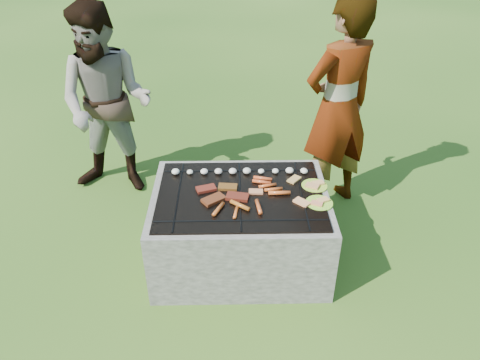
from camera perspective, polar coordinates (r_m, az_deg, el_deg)
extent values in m
plane|color=#1F4611|center=(3.80, 0.01, -9.33)|extent=(60.00, 60.00, 0.00)
cube|color=#AAA297|center=(3.93, -0.10, -2.06)|extent=(1.30, 0.18, 0.60)
cube|color=#9E978C|center=(3.29, 0.15, -10.25)|extent=(1.30, 0.18, 0.60)
cube|color=gray|center=(3.64, -8.89, -5.82)|extent=(0.18, 0.64, 0.60)
cube|color=#A7A094|center=(3.65, 8.87, -5.62)|extent=(0.18, 0.64, 0.60)
cube|color=black|center=(3.64, 0.01, -6.53)|extent=(0.94, 0.64, 0.48)
sphere|color=#FF5914|center=(3.50, 0.02, -3.74)|extent=(0.10, 0.10, 0.10)
cube|color=black|center=(3.42, 0.02, -1.78)|extent=(1.20, 0.90, 0.01)
cylinder|color=black|center=(3.44, -7.51, -1.76)|extent=(0.01, 0.88, 0.01)
cylinder|color=black|center=(3.42, 0.02, -1.70)|extent=(0.01, 0.88, 0.01)
cylinder|color=black|center=(3.45, 7.51, -1.60)|extent=(0.01, 0.88, 0.01)
cylinder|color=black|center=(3.16, 0.13, -4.99)|extent=(1.18, 0.01, 0.01)
cylinder|color=black|center=(3.68, -0.08, 1.13)|extent=(1.18, 0.01, 0.01)
ellipsoid|color=#F2EECD|center=(3.67, -7.85, 1.03)|extent=(0.06, 0.06, 0.04)
ellipsoid|color=white|center=(3.66, -6.12, 0.99)|extent=(0.05, 0.05, 0.03)
ellipsoid|color=white|center=(3.65, -4.38, 1.05)|extent=(0.06, 0.06, 0.04)
ellipsoid|color=beige|center=(3.64, -2.64, 1.08)|extent=(0.06, 0.06, 0.04)
ellipsoid|color=white|center=(3.64, -0.89, 1.10)|extent=(0.06, 0.06, 0.04)
ellipsoid|color=beige|center=(3.64, 0.86, 1.13)|extent=(0.06, 0.06, 0.04)
ellipsoid|color=white|center=(3.65, 2.60, 1.08)|extent=(0.05, 0.05, 0.03)
ellipsoid|color=white|center=(3.66, 4.34, 1.10)|extent=(0.05, 0.05, 0.04)
ellipsoid|color=beige|center=(3.67, 6.07, 1.17)|extent=(0.06, 0.06, 0.04)
ellipsoid|color=beige|center=(3.68, 7.78, 1.15)|extent=(0.05, 0.05, 0.04)
ellipsoid|color=beige|center=(3.68, 7.84, 1.08)|extent=(0.05, 0.05, 0.04)
cube|color=#9E2C1C|center=(3.46, -4.15, -1.06)|extent=(0.16, 0.12, 0.02)
cube|color=#9D571C|center=(3.47, -1.50, -0.86)|extent=(0.15, 0.09, 0.02)
cube|color=brown|center=(3.34, -3.23, -2.37)|extent=(0.19, 0.17, 0.02)
cube|color=maroon|center=(3.36, -0.32, -2.05)|extent=(0.18, 0.12, 0.02)
cylinder|color=orange|center=(3.53, 2.67, -0.23)|extent=(0.14, 0.06, 0.03)
cylinder|color=#C65C20|center=(3.49, 3.37, -0.69)|extent=(0.14, 0.06, 0.02)
cylinder|color=#BB621E|center=(3.45, 4.09, -1.14)|extent=(0.14, 0.05, 0.03)
cylinder|color=#F45A28|center=(3.41, 4.82, -1.56)|extent=(0.16, 0.03, 0.03)
cylinder|color=#C25C1F|center=(3.27, 0.00, -3.11)|extent=(0.14, 0.12, 0.03)
cylinder|color=#C84F20|center=(3.26, 2.29, -3.29)|extent=(0.05, 0.16, 0.03)
cylinder|color=#C35120|center=(3.24, -2.65, -3.56)|extent=(0.09, 0.15, 0.03)
cylinder|color=#EF5527|center=(3.21, -0.51, -4.00)|extent=(0.04, 0.13, 0.02)
cylinder|color=orange|center=(3.57, 2.80, 0.20)|extent=(0.14, 0.06, 0.03)
cube|color=tan|center=(3.43, 1.95, -1.42)|extent=(0.11, 0.07, 0.01)
cube|color=#ECA579|center=(3.35, 7.55, -2.69)|extent=(0.13, 0.13, 0.02)
cube|color=tan|center=(3.59, 6.62, 0.08)|extent=(0.12, 0.12, 0.01)
cylinder|color=#DAEC38|center=(3.56, 9.04, -0.73)|extent=(0.24, 0.24, 0.01)
cube|color=tan|center=(3.53, 8.80, -0.70)|extent=(0.11, 0.10, 0.02)
cube|color=#FBDA80|center=(3.57, 9.49, -0.34)|extent=(0.10, 0.07, 0.01)
cylinder|color=#D1FF3C|center=(3.38, 9.61, -2.81)|extent=(0.25, 0.25, 0.01)
cube|color=tan|center=(3.35, 9.35, -2.82)|extent=(0.09, 0.08, 0.01)
cube|color=#EDD279|center=(3.39, 10.08, -2.40)|extent=(0.10, 0.08, 0.01)
imported|color=gray|center=(4.05, 11.89, 8.60)|extent=(0.81, 0.71, 1.87)
imported|color=#9E9483|center=(4.35, -15.91, 8.91)|extent=(0.95, 0.79, 1.75)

